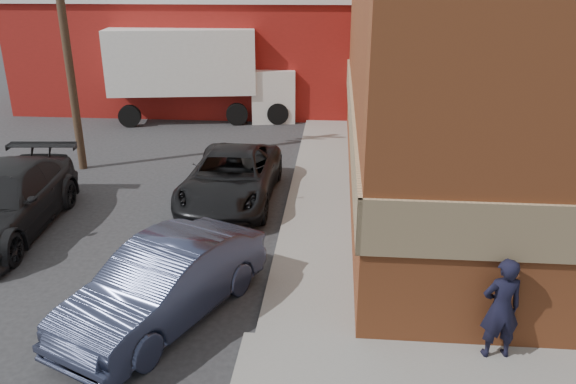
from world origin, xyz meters
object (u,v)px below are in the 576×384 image
(sedan, at_px, (165,283))
(suv_a, at_px, (231,177))
(utility_pole, at_px, (63,23))
(man, at_px, (501,308))
(warehouse, at_px, (198,46))
(box_truck, at_px, (201,68))
(suv_b, at_px, (2,202))

(sedan, xyz_separation_m, suv_a, (0.15, 6.01, -0.02))
(utility_pole, xyz_separation_m, suv_a, (5.59, -2.49, -4.01))
(man, bearing_deg, warehouse, -72.95)
(suv_a, bearing_deg, utility_pole, 156.50)
(man, bearing_deg, sedan, -16.10)
(man, distance_m, suv_a, 8.87)
(warehouse, relative_size, box_truck, 1.93)
(utility_pole, bearing_deg, suv_a, -23.99)
(warehouse, distance_m, suv_b, 16.25)
(man, distance_m, box_truck, 18.64)
(man, relative_size, sedan, 0.39)
(warehouse, bearing_deg, box_truck, -75.12)
(utility_pole, distance_m, suv_b, 6.42)
(warehouse, relative_size, suv_b, 2.86)
(man, relative_size, suv_a, 0.34)
(suv_a, bearing_deg, sedan, -90.90)
(sedan, height_order, box_truck, box_truck)
(warehouse, xyz_separation_m, suv_a, (4.09, -13.49, -2.08))
(sedan, bearing_deg, utility_pole, 147.01)
(utility_pole, distance_m, sedan, 10.85)
(man, height_order, box_truck, box_truck)
(warehouse, bearing_deg, man, -64.12)
(suv_a, bearing_deg, box_truck, 108.14)
(utility_pole, xyz_separation_m, suv_b, (0.25, -5.08, -3.92))
(warehouse, height_order, man, warehouse)
(suv_b, distance_m, box_truck, 12.51)
(suv_b, xyz_separation_m, box_truck, (2.28, 12.21, 1.50))
(utility_pole, bearing_deg, sedan, -57.37)
(box_truck, bearing_deg, suv_a, -81.86)
(suv_a, distance_m, suv_b, 5.93)
(box_truck, bearing_deg, man, -71.27)
(suv_a, height_order, suv_b, suv_b)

